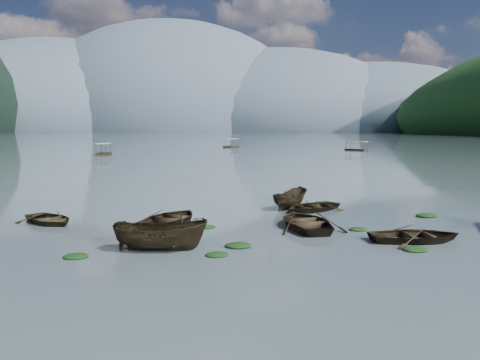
{
  "coord_description": "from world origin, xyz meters",
  "views": [
    {
      "loc": [
        -2.31,
        -17.08,
        5.19
      ],
      "look_at": [
        0.0,
        12.0,
        2.0
      ],
      "focal_mm": 35.0,
      "sensor_mm": 36.0,
      "label": 1
    }
  ],
  "objects": [
    {
      "name": "ground_plane",
      "position": [
        0.0,
        0.0,
        0.0
      ],
      "size": [
        2400.0,
        2400.0,
        0.0
      ],
      "primitive_type": "plane",
      "color": "#4B5B5E"
    },
    {
      "name": "haze_mtn_a",
      "position": [
        -260.0,
        900.0,
        0.0
      ],
      "size": [
        520.0,
        520.0,
        280.0
      ],
      "primitive_type": "ellipsoid",
      "color": "#475666",
      "rests_on": "ground"
    },
    {
      "name": "haze_mtn_b",
      "position": [
        -60.0,
        900.0,
        0.0
      ],
      "size": [
        520.0,
        520.0,
        340.0
      ],
      "primitive_type": "ellipsoid",
      "color": "#475666",
      "rests_on": "ground"
    },
    {
      "name": "haze_mtn_c",
      "position": [
        140.0,
        900.0,
        0.0
      ],
      "size": [
        520.0,
        520.0,
        260.0
      ],
      "primitive_type": "ellipsoid",
      "color": "#475666",
      "rests_on": "ground"
    },
    {
      "name": "haze_mtn_d",
      "position": [
        320.0,
        900.0,
        0.0
      ],
      "size": [
        520.0,
        520.0,
        220.0
      ],
      "primitive_type": "ellipsoid",
      "color": "#475666",
      "rests_on": "ground"
    },
    {
      "name": "rowboat_1",
      "position": [
        -4.1,
        8.54,
        0.0
      ],
      "size": [
        5.04,
        5.63,
        0.96
      ],
      "primitive_type": "imported",
      "rotation": [
        0.0,
        0.0,
        2.68
      ],
      "color": "black",
      "rests_on": "ground"
    },
    {
      "name": "rowboat_2",
      "position": [
        -4.16,
        2.74,
        0.0
      ],
      "size": [
        4.24,
        1.96,
        1.58
      ],
      "primitive_type": "imported",
      "rotation": [
        0.0,
        0.0,
        1.47
      ],
      "color": "black",
      "rests_on": "ground"
    },
    {
      "name": "rowboat_3",
      "position": [
        3.08,
        6.89,
        0.0
      ],
      "size": [
        3.92,
        5.18,
        1.01
      ],
      "primitive_type": "imported",
      "rotation": [
        0.0,
        0.0,
        3.23
      ],
      "color": "black",
      "rests_on": "ground"
    },
    {
      "name": "rowboat_4",
      "position": [
        7.53,
        3.5,
        0.0
      ],
      "size": [
        4.27,
        3.06,
        0.88
      ],
      "primitive_type": "imported",
      "rotation": [
        0.0,
        0.0,
        1.57
      ],
      "color": "black",
      "rests_on": "ground"
    },
    {
      "name": "rowboat_6",
      "position": [
        -10.86,
        9.17,
        0.0
      ],
      "size": [
        4.67,
        4.73,
        0.8
      ],
      "primitive_type": "imported",
      "rotation": [
        0.0,
        0.0,
        0.75
      ],
      "color": "black",
      "rests_on": "ground"
    },
    {
      "name": "rowboat_7",
      "position": [
        4.61,
        11.97,
        0.0
      ],
      "size": [
        5.18,
        4.89,
        0.87
      ],
      "primitive_type": "imported",
      "rotation": [
        0.0,
        0.0,
        5.32
      ],
      "color": "black",
      "rests_on": "ground"
    },
    {
      "name": "rowboat_8",
      "position": [
        3.39,
        13.04,
        0.0
      ],
      "size": [
        3.42,
        3.87,
        1.46
      ],
      "primitive_type": "imported",
      "rotation": [
        0.0,
        0.0,
        2.49
      ],
      "color": "black",
      "rests_on": "ground"
    },
    {
      "name": "weed_clump_0",
      "position": [
        -7.49,
        1.88,
        0.0
      ],
      "size": [
        1.02,
        0.84,
        0.22
      ],
      "primitive_type": "ellipsoid",
      "color": "black",
      "rests_on": "ground"
    },
    {
      "name": "weed_clump_1",
      "position": [
        -1.77,
        1.68,
        0.0
      ],
      "size": [
        0.96,
        0.77,
        0.21
      ],
      "primitive_type": "ellipsoid",
      "color": "black",
      "rests_on": "ground"
    },
    {
      "name": "weed_clump_2",
      "position": [
        -0.79,
        3.06,
        0.0
      ],
      "size": [
        1.17,
        0.94,
        0.25
      ],
      "primitive_type": "ellipsoid",
      "color": "black",
      "rests_on": "ground"
    },
    {
      "name": "weed_clump_3",
      "position": [
        5.63,
        5.99,
        0.0
      ],
      "size": [
        0.93,
        0.78,
        0.21
      ],
      "primitive_type": "ellipsoid",
      "color": "black",
      "rests_on": "ground"
    },
    {
      "name": "weed_clump_4",
      "position": [
        6.74,
        1.84,
        0.0
      ],
      "size": [
        1.09,
        0.87,
        0.23
      ],
      "primitive_type": "ellipsoid",
      "color": "black",
      "rests_on": "ground"
    },
    {
      "name": "weed_clump_6",
      "position": [
        -2.17,
        7.25,
        0.0
      ],
      "size": [
        1.0,
        0.83,
        0.21
      ],
      "primitive_type": "ellipsoid",
      "color": "black",
      "rests_on": "ground"
    },
    {
      "name": "weed_clump_7",
      "position": [
        10.9,
        9.3,
        0.0
      ],
      "size": [
        1.25,
        1.0,
        0.27
      ],
      "primitive_type": "ellipsoid",
      "color": "black",
      "rests_on": "ground"
    },
    {
      "name": "pontoon_left",
      "position": [
        -22.59,
        80.43,
        0.0
      ],
      "size": [
        2.47,
        5.77,
        2.2
      ],
      "primitive_type": null,
      "rotation": [
        0.0,
        0.0,
        0.01
      ],
      "color": "black",
      "rests_on": "ground"
    },
    {
      "name": "pontoon_centre",
      "position": [
        5.83,
        117.45,
        0.0
      ],
      "size": [
        5.08,
        6.49,
        2.31
      ],
      "primitive_type": null,
      "rotation": [
        0.0,
        0.0,
        -0.5
      ],
      "color": "black",
      "rests_on": "ground"
    },
    {
      "name": "pontoon_right",
      "position": [
        35.25,
        94.85,
        0.0
      ],
      "size": [
        5.18,
        5.69,
        2.09
      ],
      "primitive_type": null,
      "rotation": [
        0.0,
        0.0,
        0.67
      ],
      "color": "black",
      "rests_on": "ground"
    }
  ]
}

